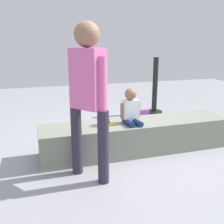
% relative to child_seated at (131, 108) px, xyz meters
% --- Properties ---
extents(ground_plane, '(12.00, 12.00, 0.00)m').
position_rel_child_seated_xyz_m(ground_plane, '(0.10, 0.03, -0.64)').
color(ground_plane, '#97969D').
extents(concrete_ledge, '(2.65, 0.58, 0.43)m').
position_rel_child_seated_xyz_m(concrete_ledge, '(0.10, 0.03, -0.43)').
color(concrete_ledge, gray).
rests_on(concrete_ledge, ground_plane).
extents(child_seated, '(0.28, 0.32, 0.48)m').
position_rel_child_seated_xyz_m(child_seated, '(0.00, 0.00, 0.00)').
color(child_seated, navy).
rests_on(child_seated, concrete_ledge).
extents(adult_standing, '(0.38, 0.42, 1.71)m').
position_rel_child_seated_xyz_m(adult_standing, '(-0.69, -0.52, 0.39)').
color(adult_standing, '#282636').
rests_on(adult_standing, ground_plane).
extents(cake_plate, '(0.22, 0.22, 0.07)m').
position_rel_child_seated_xyz_m(cake_plate, '(-0.33, 0.07, -0.19)').
color(cake_plate, yellow).
rests_on(cake_plate, concrete_ledge).
extents(gift_bag, '(0.26, 0.10, 0.38)m').
position_rel_child_seated_xyz_m(gift_bag, '(0.59, 0.97, -0.47)').
color(gift_bag, '#B259BF').
rests_on(gift_bag, ground_plane).
extents(railing_post, '(0.36, 0.36, 1.20)m').
position_rel_child_seated_xyz_m(railing_post, '(1.27, 1.80, -0.18)').
color(railing_post, black).
rests_on(railing_post, ground_plane).
extents(water_bottle_near_gift, '(0.06, 0.06, 0.23)m').
position_rel_child_seated_xyz_m(water_bottle_near_gift, '(-0.40, 0.96, -0.54)').
color(water_bottle_near_gift, silver).
rests_on(water_bottle_near_gift, ground_plane).
extents(party_cup_red, '(0.08, 0.08, 0.12)m').
position_rel_child_seated_xyz_m(party_cup_red, '(0.22, 1.01, -0.58)').
color(party_cup_red, red).
rests_on(party_cup_red, ground_plane).
extents(cake_box_white, '(0.32, 0.30, 0.11)m').
position_rel_child_seated_xyz_m(cake_box_white, '(1.17, 0.96, -0.59)').
color(cake_box_white, white).
rests_on(cake_box_white, ground_plane).
extents(handbag_black_leather, '(0.34, 0.12, 0.35)m').
position_rel_child_seated_xyz_m(handbag_black_leather, '(-0.29, 0.59, -0.52)').
color(handbag_black_leather, black).
rests_on(handbag_black_leather, ground_plane).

